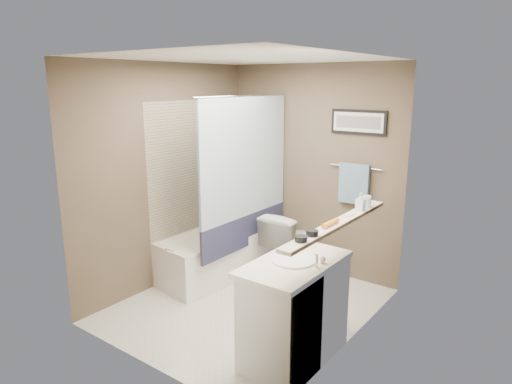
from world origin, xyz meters
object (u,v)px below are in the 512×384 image
Objects in this scene: vanity at (295,313)px; candle_bowl_far at (312,233)px; hair_brush_front at (331,223)px; glass_jar at (367,201)px; bathtub at (219,253)px; toilet at (291,243)px; soap_bottle at (361,202)px; candle_bowl_near at (301,239)px.

candle_bowl_far is at bearing -24.18° from vanity.
glass_jar is at bearing 90.00° from hair_brush_front.
bathtub is 1.86m from vanity.
vanity is at bearing 123.26° from toilet.
bathtub is 9.93× the size of soap_bottle.
toilet reaches higher than bathtub.
bathtub is 6.82× the size of hair_brush_front.
soap_bottle reaches higher than glass_jar.
bathtub is 2.03m from soap_bottle.
candle_bowl_near is at bearing -90.00° from hair_brush_front.
bathtub is at bearing 157.75° from hair_brush_front.
candle_bowl_near is 0.99m from soap_bottle.
toilet is 1.45m from glass_jar.
candle_bowl_far is at bearing -90.00° from glass_jar.
vanity is 9.00× the size of glass_jar.
soap_bottle reaches higher than toilet.
soap_bottle reaches higher than candle_bowl_far.
candle_bowl_far is at bearing -90.00° from hair_brush_front.
bathtub is 1.96× the size of toilet.
glass_jar is (0.19, 0.88, 0.77)m from vanity.
vanity is 0.76m from candle_bowl_far.
soap_bottle is at bearing -90.00° from glass_jar.
glass_jar is (0.00, 0.68, 0.03)m from hair_brush_front.
glass_jar is at bearing 78.91° from vanity.
vanity is 10.00× the size of candle_bowl_near.
toilet is at bearing 124.00° from candle_bowl_near.
candle_bowl_far is at bearing -21.66° from bathtub.
hair_brush_front is 0.55m from soap_bottle.
soap_bottle is (0.00, 0.83, 0.06)m from candle_bowl_far.
glass_jar is 0.13m from soap_bottle.
candle_bowl_near is at bearing -90.00° from candle_bowl_far.
glass_jar reaches higher than vanity.
toilet is 8.52× the size of candle_bowl_near.
hair_brush_front reaches higher than vanity.
bathtub is 2.01m from glass_jar.
hair_brush_front is at bearing -90.00° from glass_jar.
vanity is 5.96× the size of soap_bottle.
toilet is at bearing 42.32° from bathtub.
toilet is at bearing 154.95° from glass_jar.
hair_brush_front is (1.79, -0.73, 0.89)m from bathtub.
toilet is 0.85× the size of vanity.
bathtub is 0.84m from toilet.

